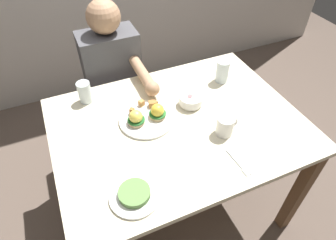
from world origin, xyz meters
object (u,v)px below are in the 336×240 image
Objects in this scene: coffee_mug at (225,125)px; side_plate at (135,194)px; dining_table at (178,137)px; fork at (239,164)px; water_glass_near at (85,93)px; eggs_benedict_plate at (147,117)px; diner_person at (115,79)px; fruit_bowl at (191,100)px; water_glass_far at (222,72)px.

coffee_mug reaches higher than side_plate.
fork reaches higher than dining_table.
eggs_benedict_plate is at bearing -48.24° from water_glass_near.
eggs_benedict_plate is 1.73× the size of fork.
fork is at bearing -56.76° from eggs_benedict_plate.
diner_person reaches higher than fork.
fruit_bowl is at bearing 101.97° from coffee_mug.
eggs_benedict_plate is 0.36m from water_glass_near.
side_plate is (-0.46, 0.03, 0.01)m from fork.
fork is 0.78× the size of side_plate.
water_glass_near is (-0.51, 0.68, 0.05)m from fork.
eggs_benedict_plate reaches higher than dining_table.
fork is 1.35× the size of water_glass_near.
diner_person is (-0.33, 0.75, -0.14)m from coffee_mug.
diner_person is at bearing 104.93° from dining_table.
dining_table is 0.20m from fruit_bowl.
fork is at bearing -3.70° from side_plate.
diner_person reaches higher than fruit_bowl.
fruit_bowl is 0.77× the size of fork.
eggs_benedict_plate reaches higher than fruit_bowl.
water_glass_near is (-0.54, 0.49, -0.00)m from coffee_mug.
water_glass_far is at bearing 66.30° from fork.
water_glass_far reaches higher than fruit_bowl.
water_glass_near is (-0.24, 0.27, 0.02)m from eggs_benedict_plate.
side_plate is at bearing -100.41° from diner_person.
side_plate is at bearing 176.30° from fork.
diner_person is (-0.03, 0.52, -0.11)m from eggs_benedict_plate.
water_glass_near is 0.36m from diner_person.
dining_table is 10.76× the size of coffee_mug.
eggs_benedict_plate is 2.42× the size of coffee_mug.
side_plate reaches higher than dining_table.
fruit_bowl is at bearing 41.97° from side_plate.
coffee_mug is at bearing -119.14° from water_glass_far.
dining_table is 0.62m from diner_person.
side_plate is (-0.19, -0.38, -0.01)m from eggs_benedict_plate.
eggs_benedict_plate is 2.11× the size of water_glass_far.
eggs_benedict_plate reaches higher than fork.
side_plate is 0.92m from diner_person.
water_glass_far reaches higher than fork.
side_plate is (0.05, -0.65, -0.04)m from water_glass_near.
fork is at bearing -68.23° from dining_table.
water_glass_far is at bearing 60.86° from coffee_mug.
water_glass_near is at bearing 153.33° from fruit_bowl.
eggs_benedict_plate reaches higher than side_plate.
dining_table is 9.37× the size of water_glass_far.
coffee_mug is at bearing -66.25° from diner_person.
diner_person reaches higher than side_plate.
water_glass_near is 0.76m from water_glass_far.
water_glass_far is 0.87m from side_plate.
coffee_mug is 0.83m from diner_person.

